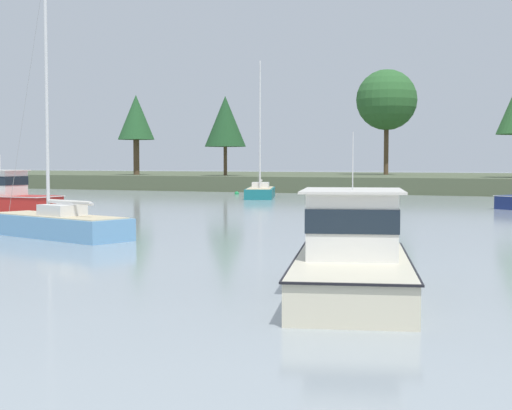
# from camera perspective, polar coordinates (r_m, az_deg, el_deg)

# --- Properties ---
(far_shore_bank) EXTENTS (238.99, 40.91, 1.78)m
(far_shore_bank) POSITION_cam_1_polar(r_m,az_deg,el_deg) (99.74, 14.45, 1.70)
(far_shore_bank) COLOR #4C563D
(far_shore_bank) RESTS_ON ground
(cruiser_cream) EXTENTS (5.03, 9.44, 5.30)m
(cruiser_cream) POSITION_cam_1_polar(r_m,az_deg,el_deg) (20.56, 7.28, -4.55)
(cruiser_cream) COLOR beige
(cruiser_cream) RESTS_ON ground
(sailboat_teal) EXTENTS (5.22, 8.94, 13.65)m
(sailboat_teal) POSITION_cam_1_polar(r_m,az_deg,el_deg) (72.43, 0.33, 0.76)
(sailboat_teal) COLOR #196B70
(sailboat_teal) RESTS_ON ground
(sailboat_skyblue) EXTENTS (8.56, 4.67, 12.88)m
(sailboat_skyblue) POSITION_cam_1_polar(r_m,az_deg,el_deg) (35.78, -14.79, -1.93)
(sailboat_skyblue) COLOR #669ECC
(sailboat_skyblue) RESTS_ON ground
(mooring_buoy_green) EXTENTS (0.48, 0.48, 0.53)m
(mooring_buoy_green) POSITION_cam_1_polar(r_m,az_deg,el_deg) (80.11, -1.46, 0.87)
(mooring_buoy_green) COLOR #1E8C47
(mooring_buoy_green) RESTS_ON ground
(shore_tree_center) EXTENTS (5.07, 5.07, 9.75)m
(shore_tree_center) POSITION_cam_1_polar(r_m,az_deg,el_deg) (92.94, -2.34, 6.33)
(shore_tree_center) COLOR brown
(shore_tree_center) RESTS_ON far_shore_bank
(shore_tree_far_right) EXTENTS (4.74, 4.74, 10.39)m
(shore_tree_far_right) POSITION_cam_1_polar(r_m,az_deg,el_deg) (99.81, -9.06, 6.51)
(shore_tree_far_right) COLOR brown
(shore_tree_far_right) RESTS_ON far_shore_bank
(shore_tree_right) EXTENTS (7.90, 7.90, 13.71)m
(shore_tree_right) POSITION_cam_1_polar(r_m,az_deg,el_deg) (100.48, 9.85, 7.83)
(shore_tree_right) COLOR brown
(shore_tree_right) RESTS_ON far_shore_bank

